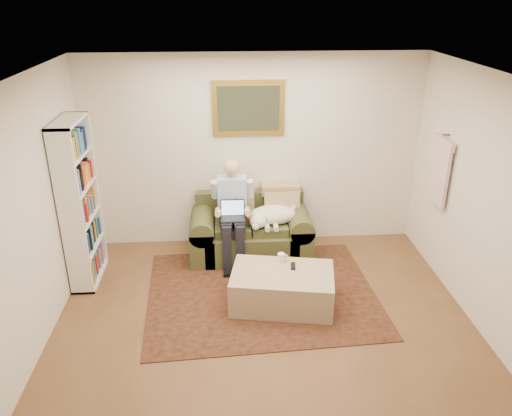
{
  "coord_description": "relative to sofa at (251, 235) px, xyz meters",
  "views": [
    {
      "loc": [
        -0.39,
        -3.9,
        3.32
      ],
      "look_at": [
        -0.03,
        1.45,
        0.95
      ],
      "focal_mm": 35.0,
      "sensor_mm": 36.0,
      "label": 1
    }
  ],
  "objects": [
    {
      "name": "wall_mirror",
      "position": [
        -0.0,
        0.41,
        1.62
      ],
      "size": [
        0.94,
        0.04,
        0.72
      ],
      "color": "gold",
      "rests_on": "room_shell"
    },
    {
      "name": "ottoman",
      "position": [
        0.29,
        -1.2,
        -0.07
      ],
      "size": [
        1.24,
        0.91,
        0.41
      ],
      "primitive_type": "cube",
      "rotation": [
        0.0,
        0.0,
        -0.17
      ],
      "color": "tan",
      "rests_on": "room_shell"
    },
    {
      "name": "bookshelf",
      "position": [
        -2.04,
        -0.46,
        0.72
      ],
      "size": [
        0.28,
        0.8,
        2.0
      ],
      "primitive_type": null,
      "color": "white",
      "rests_on": "room_shell"
    },
    {
      "name": "laptop",
      "position": [
        -0.24,
        -0.21,
        0.43
      ],
      "size": [
        0.31,
        0.24,
        0.22
      ],
      "color": "black",
      "rests_on": "seated_man"
    },
    {
      "name": "seated_man",
      "position": [
        -0.24,
        -0.15,
        0.4
      ],
      "size": [
        0.53,
        0.75,
        1.34
      ],
      "primitive_type": null,
      "color": "#8CA1D8",
      "rests_on": "sofa"
    },
    {
      "name": "room_shell",
      "position": [
        0.06,
        -1.71,
        1.02
      ],
      "size": [
        4.51,
        5.0,
        2.61
      ],
      "color": "brown",
      "rests_on": "ground"
    },
    {
      "name": "hanging_shirt",
      "position": [
        2.25,
        -0.46,
        1.07
      ],
      "size": [
        0.06,
        0.52,
        0.9
      ],
      "primitive_type": null,
      "color": "beige",
      "rests_on": "room_shell"
    },
    {
      "name": "sofa",
      "position": [
        0.0,
        0.0,
        0.0
      ],
      "size": [
        1.59,
        0.81,
        0.96
      ],
      "color": "#404524",
      "rests_on": "room_shell"
    },
    {
      "name": "tv_remote",
      "position": [
        0.42,
        -1.08,
        0.15
      ],
      "size": [
        0.07,
        0.16,
        0.02
      ],
      "primitive_type": "cube",
      "rotation": [
        0.0,
        0.0,
        -0.13
      ],
      "color": "black",
      "rests_on": "ottoman"
    },
    {
      "name": "rug",
      "position": [
        0.07,
        -0.98,
        -0.27
      ],
      "size": [
        2.77,
        2.27,
        0.01
      ],
      "primitive_type": "cube",
      "rotation": [
        0.0,
        0.0,
        0.06
      ],
      "color": "black",
      "rests_on": "room_shell"
    },
    {
      "name": "sleeping_dog",
      "position": [
        0.29,
        -0.08,
        0.33
      ],
      "size": [
        0.66,
        0.41,
        0.24
      ],
      "primitive_type": null,
      "color": "white",
      "rests_on": "sofa"
    },
    {
      "name": "coffee_mug",
      "position": [
        0.3,
        -0.95,
        0.19
      ],
      "size": [
        0.08,
        0.08,
        0.1
      ],
      "primitive_type": "cylinder",
      "color": "white",
      "rests_on": "ottoman"
    }
  ]
}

